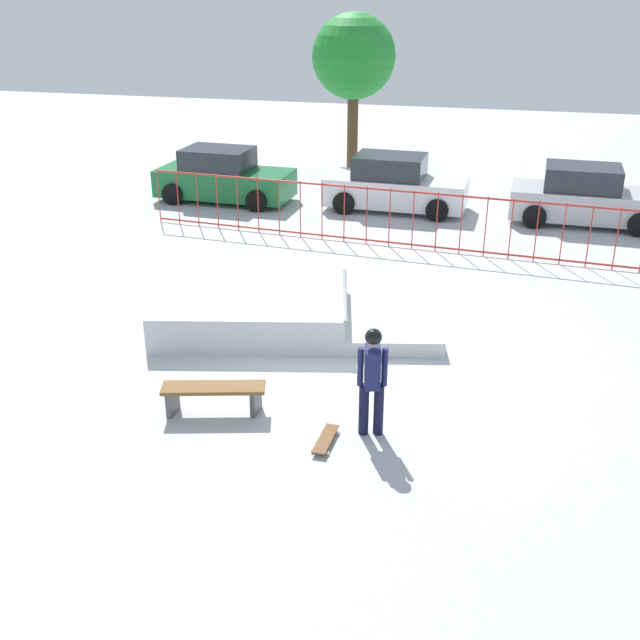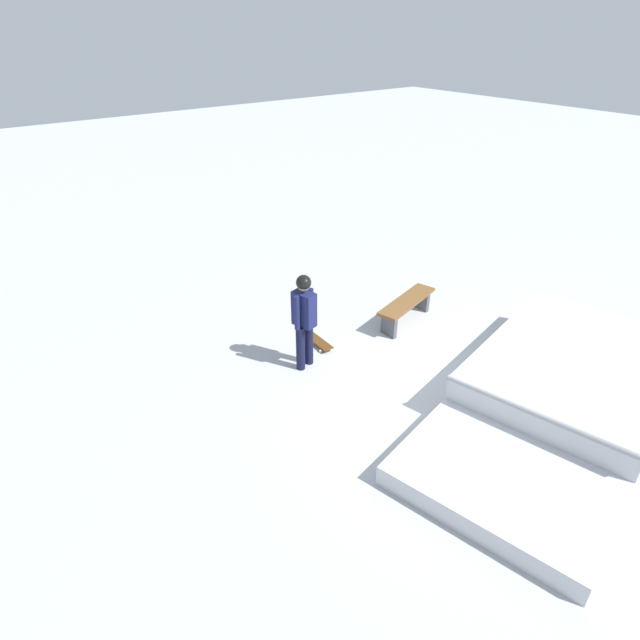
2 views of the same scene
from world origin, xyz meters
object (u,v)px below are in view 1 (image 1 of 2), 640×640
(skater, at_px, (372,374))
(parked_car_green, at_px, (223,177))
(distant_tree, at_px, (354,58))
(parked_car_white, at_px, (394,185))
(skateboard, at_px, (326,439))
(park_bench, at_px, (214,393))
(parked_car_silver, at_px, (586,198))
(skate_ramp, at_px, (277,312))

(skater, relative_size, parked_car_green, 0.41)
(distant_tree, bearing_deg, parked_car_white, -62.70)
(skater, bearing_deg, distant_tree, 179.31)
(skateboard, distance_m, park_bench, 1.96)
(skateboard, relative_size, park_bench, 0.49)
(skater, distance_m, park_bench, 2.57)
(parked_car_white, bearing_deg, parked_car_green, -174.96)
(skateboard, relative_size, parked_car_silver, 0.19)
(parked_car_green, distance_m, distant_tree, 6.26)
(skater, bearing_deg, parked_car_green, -163.70)
(skate_ramp, height_order, parked_car_green, parked_car_green)
(skate_ramp, bearing_deg, skateboard, -75.95)
(skater, distance_m, parked_car_white, 12.26)
(parked_car_green, height_order, parked_car_white, same)
(skate_ramp, xyz_separation_m, park_bench, (0.00, -3.32, 0.04))
(skate_ramp, xyz_separation_m, skater, (2.48, -3.30, 0.69))
(skater, xyz_separation_m, distant_tree, (-3.74, 16.30, 2.86))
(park_bench, bearing_deg, parked_car_silver, 62.74)
(skate_ramp, bearing_deg, parked_car_silver, 41.74)
(distant_tree, bearing_deg, skate_ramp, -84.47)
(park_bench, xyz_separation_m, parked_car_silver, (6.23, 12.09, 0.37))
(skateboard, bearing_deg, skate_ramp, -150.75)
(skater, distance_m, parked_car_green, 13.67)
(parked_car_white, height_order, parked_car_silver, same)
(skater, relative_size, parked_car_silver, 0.42)
(skateboard, bearing_deg, parked_car_silver, 163.22)
(park_bench, distance_m, distant_tree, 16.74)
(parked_car_green, xyz_separation_m, parked_car_white, (5.22, 0.30, 0.00))
(skateboard, distance_m, parked_car_white, 12.65)
(parked_car_white, xyz_separation_m, distant_tree, (-2.14, 4.15, 3.14))
(skate_ramp, height_order, skater, skater)
(skate_ramp, relative_size, parked_car_silver, 1.41)
(skate_ramp, relative_size, parked_car_green, 1.40)
(skater, height_order, parked_car_white, skater)
(park_bench, bearing_deg, skateboard, -12.33)
(skater, height_order, parked_car_silver, skater)
(parked_car_white, bearing_deg, skater, -80.81)
(skater, distance_m, distant_tree, 16.97)
(skateboard, relative_size, parked_car_white, 0.19)
(skate_ramp, bearing_deg, park_bench, -102.82)
(skateboard, distance_m, parked_car_green, 13.79)
(skateboard, distance_m, distant_tree, 17.45)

